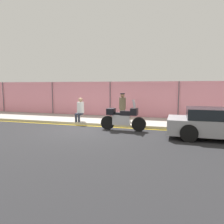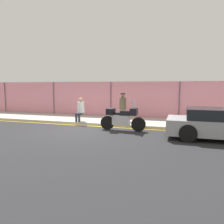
{
  "view_description": "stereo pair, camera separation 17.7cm",
  "coord_description": "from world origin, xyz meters",
  "px_view_note": "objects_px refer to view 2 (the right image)",
  "views": [
    {
      "loc": [
        4.41,
        -9.84,
        2.18
      ],
      "look_at": [
        1.04,
        1.46,
        0.78
      ],
      "focal_mm": 35.0,
      "sensor_mm": 36.0,
      "label": 1
    },
    {
      "loc": [
        4.58,
        -9.79,
        2.18
      ],
      "look_at": [
        1.04,
        1.46,
        0.78
      ],
      "focal_mm": 35.0,
      "sensor_mm": 36.0,
      "label": 2
    }
  ],
  "objects_px": {
    "person_seated_on_curb": "(80,108)",
    "parked_car_left_down_street": "(222,124)",
    "motorcycle": "(122,118)",
    "officer_standing": "(123,106)"
  },
  "relations": [
    {
      "from": "person_seated_on_curb",
      "to": "parked_car_left_down_street",
      "type": "distance_m",
      "value": 7.44
    },
    {
      "from": "motorcycle",
      "to": "person_seated_on_curb",
      "type": "height_order",
      "value": "motorcycle"
    },
    {
      "from": "motorcycle",
      "to": "officer_standing",
      "type": "bearing_deg",
      "value": 103.96
    },
    {
      "from": "motorcycle",
      "to": "officer_standing",
      "type": "height_order",
      "value": "officer_standing"
    },
    {
      "from": "officer_standing",
      "to": "parked_car_left_down_street",
      "type": "bearing_deg",
      "value": -30.57
    },
    {
      "from": "motorcycle",
      "to": "parked_car_left_down_street",
      "type": "distance_m",
      "value": 4.4
    },
    {
      "from": "officer_standing",
      "to": "motorcycle",
      "type": "bearing_deg",
      "value": -76.0
    },
    {
      "from": "officer_standing",
      "to": "parked_car_left_down_street",
      "type": "xyz_separation_m",
      "value": [
        4.96,
        -2.93,
        -0.33
      ]
    },
    {
      "from": "parked_car_left_down_street",
      "to": "motorcycle",
      "type": "bearing_deg",
      "value": 172.82
    },
    {
      "from": "officer_standing",
      "to": "parked_car_left_down_street",
      "type": "height_order",
      "value": "officer_standing"
    }
  ]
}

